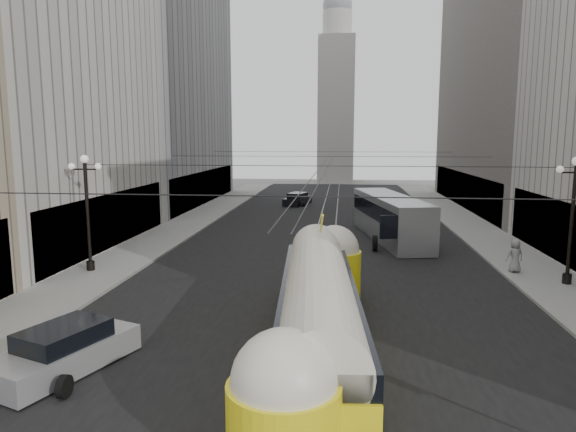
% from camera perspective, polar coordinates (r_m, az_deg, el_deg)
% --- Properties ---
extents(road, '(20.00, 85.00, 0.02)m').
position_cam_1_polar(road, '(41.61, 4.25, -1.64)').
color(road, black).
rests_on(road, ground).
extents(sidewalk_left, '(4.00, 72.00, 0.15)m').
position_cam_1_polar(sidewalk_left, '(46.94, -10.41, -0.49)').
color(sidewalk_left, gray).
rests_on(sidewalk_left, ground).
extents(sidewalk_right, '(4.00, 72.00, 0.15)m').
position_cam_1_polar(sidewalk_right, '(46.30, 19.41, -0.97)').
color(sidewalk_right, gray).
rests_on(sidewalk_right, ground).
extents(rail_left, '(0.12, 85.00, 0.04)m').
position_cam_1_polar(rail_left, '(41.64, 3.22, -1.62)').
color(rail_left, gray).
rests_on(rail_left, ground).
extents(rail_right, '(0.12, 85.00, 0.04)m').
position_cam_1_polar(rail_right, '(41.60, 5.28, -1.66)').
color(rail_right, gray).
rests_on(rail_right, ground).
extents(building_left_far, '(12.60, 28.60, 28.60)m').
position_cam_1_polar(building_left_far, '(60.69, -14.98, 14.89)').
color(building_left_far, '#999999').
rests_on(building_left_far, ground).
extents(building_right_far, '(12.60, 32.60, 32.60)m').
position_cam_1_polar(building_right_far, '(60.12, 25.24, 16.36)').
color(building_right_far, '#514C47').
rests_on(building_right_far, ground).
extents(distant_tower, '(6.00, 6.00, 31.36)m').
position_cam_1_polar(distant_tower, '(88.76, 5.39, 13.49)').
color(distant_tower, '#B2AFA8').
rests_on(distant_tower, ground).
extents(lamppost_left_mid, '(1.86, 0.44, 6.37)m').
position_cam_1_polar(lamppost_left_mid, '(30.06, -21.43, 1.04)').
color(lamppost_left_mid, black).
rests_on(lamppost_left_mid, sidewalk_left).
extents(lamppost_right_mid, '(1.86, 0.44, 6.37)m').
position_cam_1_polar(lamppost_right_mid, '(29.00, 29.05, 0.28)').
color(lamppost_right_mid, black).
rests_on(lamppost_right_mid, sidewalk_right).
extents(catenary, '(25.00, 72.00, 0.23)m').
position_cam_1_polar(catenary, '(39.97, 4.47, 6.42)').
color(catenary, black).
rests_on(catenary, ground).
extents(streetcar, '(3.37, 15.84, 3.47)m').
position_cam_1_polar(streetcar, '(17.80, 3.38, -10.11)').
color(streetcar, yellow).
rests_on(streetcar, ground).
extents(city_bus, '(5.03, 13.03, 3.22)m').
position_cam_1_polar(city_bus, '(38.48, 11.26, 0.04)').
color(city_bus, '#97999C').
rests_on(city_bus, ground).
extents(sedan_silver, '(3.52, 5.17, 1.51)m').
position_cam_1_polar(sedan_silver, '(18.38, -23.58, -13.57)').
color(sedan_silver, '#9A999E').
rests_on(sedan_silver, ground).
extents(sedan_white_far, '(1.97, 4.16, 1.28)m').
position_cam_1_polar(sedan_white_far, '(50.91, 10.54, 0.78)').
color(sedan_white_far, silver).
rests_on(sedan_white_far, ground).
extents(sedan_dark_far, '(3.06, 4.71, 1.38)m').
position_cam_1_polar(sedan_dark_far, '(57.45, 1.06, 1.86)').
color(sedan_dark_far, black).
rests_on(sedan_dark_far, ground).
extents(pedestrian_sidewalk_right, '(0.96, 0.67, 1.82)m').
position_cam_1_polar(pedestrian_sidewalk_right, '(30.67, 23.92, -4.07)').
color(pedestrian_sidewalk_right, gray).
rests_on(pedestrian_sidewalk_right, sidewalk_right).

